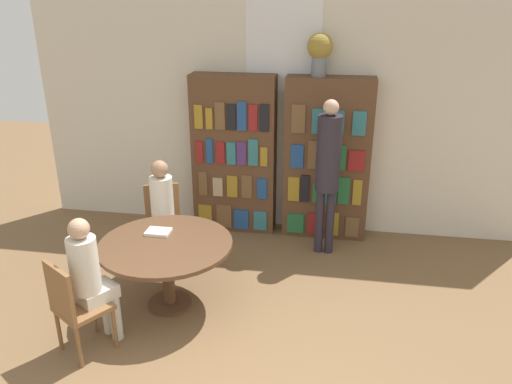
% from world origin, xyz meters
% --- Properties ---
extents(wall_back, '(6.40, 0.07, 3.00)m').
position_xyz_m(wall_back, '(0.00, 3.29, 1.51)').
color(wall_back, beige).
rests_on(wall_back, ground_plane).
extents(bookshelf_left, '(1.05, 0.34, 2.02)m').
position_xyz_m(bookshelf_left, '(-0.59, 3.10, 1.01)').
color(bookshelf_left, brown).
rests_on(bookshelf_left, ground_plane).
extents(bookshelf_right, '(1.05, 0.34, 2.02)m').
position_xyz_m(bookshelf_right, '(0.59, 3.10, 1.01)').
color(bookshelf_right, brown).
rests_on(bookshelf_right, ground_plane).
extents(flower_vase, '(0.30, 0.30, 0.49)m').
position_xyz_m(flower_vase, '(0.44, 3.10, 2.32)').
color(flower_vase, slate).
rests_on(flower_vase, bookshelf_right).
extents(reading_table, '(1.29, 1.29, 0.70)m').
position_xyz_m(reading_table, '(-0.87, 1.22, 0.60)').
color(reading_table, brown).
rests_on(reading_table, ground_plane).
extents(chair_near_camera, '(0.55, 0.55, 0.90)m').
position_xyz_m(chair_near_camera, '(-1.41, 0.39, 0.50)').
color(chair_near_camera, brown).
rests_on(chair_near_camera, ground_plane).
extents(chair_left_side, '(0.52, 0.52, 0.90)m').
position_xyz_m(chair_left_side, '(-1.23, 2.14, 0.50)').
color(chair_left_side, brown).
rests_on(chair_left_side, ground_plane).
extents(seated_reader_left, '(0.35, 0.40, 1.26)m').
position_xyz_m(seated_reader_left, '(-1.16, 1.97, 0.71)').
color(seated_reader_left, silver).
rests_on(seated_reader_left, ground_plane).
extents(seated_reader_right, '(0.38, 0.40, 1.24)m').
position_xyz_m(seated_reader_right, '(-1.31, 0.55, 0.70)').
color(seated_reader_right, beige).
rests_on(seated_reader_right, ground_plane).
extents(librarian_standing, '(0.27, 0.54, 1.86)m').
position_xyz_m(librarian_standing, '(0.61, 2.60, 1.13)').
color(librarian_standing, '#28232D').
rests_on(librarian_standing, ground_plane).
extents(open_book_on_table, '(0.24, 0.18, 0.03)m').
position_xyz_m(open_book_on_table, '(-1.01, 1.40, 0.72)').
color(open_book_on_table, silver).
rests_on(open_book_on_table, reading_table).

